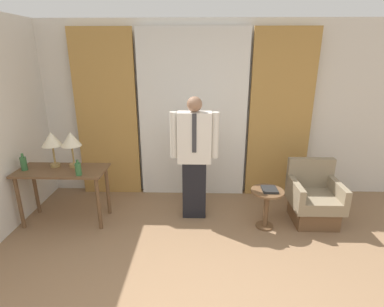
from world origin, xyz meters
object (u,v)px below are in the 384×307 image
at_px(desk, 63,178).
at_px(table_lamp_right, 71,140).
at_px(table_lamp_left, 52,140).
at_px(book, 270,189).
at_px(side_table, 267,202).
at_px(bottle_by_lamp, 78,169).
at_px(person, 194,155).
at_px(armchair, 313,200).
at_px(bottle_near_edge, 24,163).

distance_m(desk, table_lamp_right, 0.52).
relative_size(table_lamp_left, book, 2.23).
height_order(desk, side_table, desk).
bearing_deg(bottle_by_lamp, table_lamp_right, 120.93).
bearing_deg(table_lamp_right, book, -4.73).
bearing_deg(desk, side_table, -2.09).
xyz_separation_m(person, book, (0.98, -0.28, -0.37)).
bearing_deg(table_lamp_left, bottle_by_lamp, -34.06).
xyz_separation_m(bottle_by_lamp, book, (2.42, 0.08, -0.29)).
height_order(table_lamp_left, table_lamp_right, same).
relative_size(desk, armchair, 1.40).
bearing_deg(person, armchair, -2.77).
distance_m(table_lamp_left, person, 1.90).
bearing_deg(table_lamp_left, armchair, -0.28).
height_order(bottle_by_lamp, armchair, bottle_by_lamp).
bearing_deg(side_table, desk, 177.91).
distance_m(armchair, side_table, 0.71).
distance_m(person, side_table, 1.14).
relative_size(armchair, book, 3.85).
xyz_separation_m(table_lamp_left, bottle_by_lamp, (0.43, -0.29, -0.28)).
bearing_deg(person, book, -15.85).
relative_size(table_lamp_right, armchair, 0.58).
height_order(table_lamp_right, armchair, table_lamp_right).
height_order(bottle_by_lamp, book, bottle_by_lamp).
xyz_separation_m(bottle_by_lamp, side_table, (2.40, 0.08, -0.48)).
relative_size(armchair, side_table, 1.54).
bearing_deg(bottle_near_edge, table_lamp_left, 22.68).
height_order(bottle_near_edge, person, person).
xyz_separation_m(bottle_by_lamp, armchair, (3.08, 0.28, -0.53)).
relative_size(desk, table_lamp_right, 2.42).
height_order(desk, book, desk).
bearing_deg(desk, table_lamp_left, 139.11).
bearing_deg(side_table, table_lamp_left, 175.75).
bearing_deg(desk, bottle_near_edge, -176.17).
height_order(desk, person, person).
bearing_deg(book, armchair, 16.65).
relative_size(bottle_near_edge, side_table, 0.43).
relative_size(table_lamp_right, book, 2.23).
distance_m(table_lamp_left, side_table, 2.94).
height_order(table_lamp_right, bottle_by_lamp, table_lamp_right).
distance_m(bottle_by_lamp, book, 2.44).
bearing_deg(desk, table_lamp_right, 40.89).
height_order(bottle_near_edge, armchair, bottle_near_edge).
bearing_deg(table_lamp_right, table_lamp_left, 180.00).
bearing_deg(table_lamp_right, side_table, -4.67).
height_order(table_lamp_right, book, table_lamp_right).
relative_size(table_lamp_left, bottle_by_lamp, 2.36).
height_order(desk, table_lamp_right, table_lamp_right).
distance_m(bottle_near_edge, bottle_by_lamp, 0.79).
distance_m(table_lamp_right, book, 2.67).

